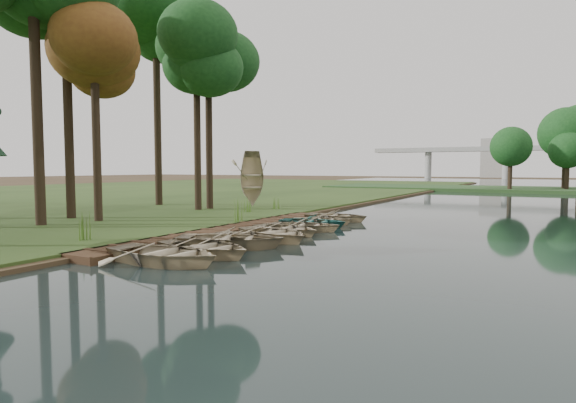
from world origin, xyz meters
The scene contains 26 objects.
ground centered at (0.00, 0.00, 0.00)m, with size 300.00×300.00×0.00m, color #3D2F1D.
boardwalk centered at (-1.60, 0.00, 0.15)m, with size 1.60×16.00×0.30m, color #372415.
peninsula centered at (8.00, 50.00, 0.23)m, with size 50.00×14.00×0.45m, color #26441E.
far_trees centered at (4.67, 50.00, 6.43)m, with size 45.60×5.60×8.80m.
bridge centered at (12.31, 120.00, 7.08)m, with size 95.90×4.00×8.60m.
building_b centered at (-5.00, 145.00, 6.00)m, with size 8.00×8.00×12.00m, color #A5A5A0.
rowboat_0 centered at (0.80, -6.68, 0.45)m, with size 2.79×3.90×0.81m, color tan.
rowboat_1 centered at (1.03, -5.05, 0.43)m, with size 2.61×3.66×0.76m, color tan.
rowboat_2 centered at (0.88, -3.35, 0.46)m, with size 2.81×3.94×0.82m, color tan.
rowboat_3 centered at (0.80, -2.11, 0.37)m, with size 2.24×3.13×0.65m, color tan.
rowboat_4 centered at (1.28, -0.98, 0.43)m, with size 2.62×3.67×0.76m, color tan.
rowboat_5 centered at (0.92, 0.73, 0.39)m, with size 2.34×3.28×0.68m, color tan.
rowboat_6 centered at (1.10, 2.15, 0.39)m, with size 2.33×3.27×0.68m, color tan.
rowboat_7 centered at (0.79, 3.63, 0.39)m, with size 2.37×3.32×0.69m, color #276D65.
rowboat_8 centered at (0.70, 4.89, 0.37)m, with size 2.21×3.09×0.64m, color tan.
rowboat_9 centered at (0.74, 6.62, 0.41)m, with size 2.48×3.47×0.72m, color tan.
stored_rowboat centered at (-7.19, 10.30, 0.70)m, with size 2.73×3.83×0.79m, color tan.
tree_2 centered at (-8.97, -1.02, 8.50)m, with size 4.56×4.56×10.20m.
tree_3 centered at (-11.38, -0.78, 11.51)m, with size 4.88×4.88×13.42m.
tree_4 centered at (-8.79, 6.54, 9.67)m, with size 4.60×4.60×11.42m.
tree_5 centered at (-13.96, 8.41, 13.25)m, with size 5.51×5.51×15.44m.
tree_6 centered at (-8.64, 7.54, 10.14)m, with size 4.47×4.47×11.86m.
reeds_0 centered at (-3.96, -5.68, 0.81)m, with size 0.60×0.60×1.02m, color #3F661E.
reeds_1 centered at (-2.60, 2.05, 0.87)m, with size 0.60×0.60×1.14m, color #3F661E.
reeds_2 centered at (-5.14, 6.79, 0.76)m, with size 0.60×0.60×0.92m, color #3F661E.
reeds_3 centered at (-4.78, 9.38, 0.73)m, with size 0.60×0.60×0.86m, color #3F661E.
Camera 1 is at (11.09, -17.49, 2.96)m, focal length 30.00 mm.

